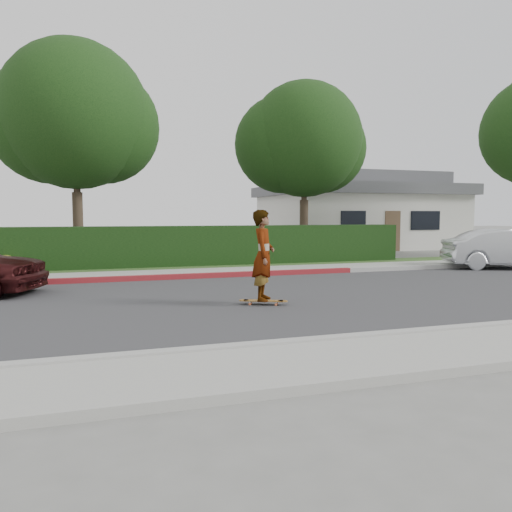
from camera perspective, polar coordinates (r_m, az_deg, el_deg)
name	(u,v)px	position (r m, az deg, el deg)	size (l,w,h in m)	color
ground	(393,292)	(12.72, 15.43, -4.02)	(120.00, 120.00, 0.00)	slate
road	(393,292)	(12.72, 15.43, -4.00)	(60.00, 8.00, 0.01)	#2D2D30
curb_far	(321,271)	(16.25, 7.46, -1.75)	(60.00, 0.20, 0.15)	#9E9E99
curb_red_section	(166,277)	(14.82, -10.29, -2.39)	(12.00, 0.21, 0.15)	maroon
sidewalk_far	(310,269)	(17.07, 6.17, -1.48)	(60.00, 1.60, 0.12)	gray
planting_strip	(292,265)	(18.53, 4.15, -1.00)	(60.00, 1.60, 0.10)	#2D4C1E
hedge	(209,247)	(18.15, -5.37, 1.09)	(15.00, 1.00, 1.50)	black
tree_left	(75,120)	(19.47, -20.01, 14.41)	(5.99, 5.21, 8.00)	#33261C
tree_center	(302,143)	(21.61, 5.32, 12.71)	(5.66, 4.84, 7.44)	#33261C
house	(358,211)	(30.41, 11.53, 5.01)	(10.60, 8.60, 4.30)	beige
skateboard	(263,301)	(10.52, 0.84, -5.16)	(1.01, 0.61, 0.10)	#E66E3F
skateboarder	(263,255)	(10.40, 0.85, 0.07)	(0.69, 0.45, 1.90)	white
car_silver	(507,249)	(19.60, 26.80, 0.71)	(1.48, 4.23, 1.39)	silver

